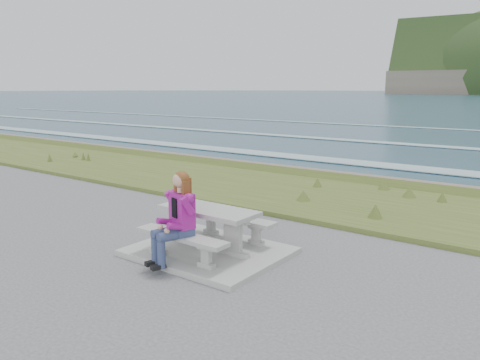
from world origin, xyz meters
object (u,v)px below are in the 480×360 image
Objects in this scene: bench_seaward at (233,221)px; seated_woman at (173,230)px; bench_landward at (181,240)px; picnic_table at (209,217)px.

seated_woman is (-0.04, -1.54, 0.21)m from bench_seaward.
bench_landward is at bearing -90.00° from bench_seaward.
seated_woman reaches higher than bench_landward.
picnic_table is at bearing 104.70° from seated_woman.
seated_woman is at bearing -92.45° from picnic_table.
bench_landward and bench_seaward have the same top height.
seated_woman is at bearing -91.33° from bench_seaward.
picnic_table is 1.00× the size of bench_seaward.
seated_woman reaches higher than picnic_table.
picnic_table reaches higher than bench_seaward.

